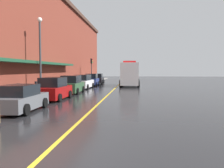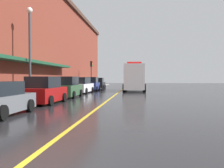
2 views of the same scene
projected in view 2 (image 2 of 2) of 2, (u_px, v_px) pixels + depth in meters
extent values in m
plane|color=#232326|center=(118.00, 93.00, 29.07)|extent=(112.00, 112.00, 0.00)
cube|color=gray|center=(66.00, 92.00, 29.70)|extent=(2.40, 70.00, 0.15)
cube|color=gold|center=(118.00, 93.00, 29.07)|extent=(0.16, 70.00, 0.01)
cube|color=maroon|center=(10.00, 39.00, 29.21)|extent=(10.39, 64.00, 12.60)
cube|color=#19472D|center=(27.00, 61.00, 20.75)|extent=(1.20, 22.40, 0.24)
cylinder|color=black|center=(30.00, 106.00, 12.54)|extent=(0.23, 0.64, 0.64)
cylinder|color=black|center=(2.00, 113.00, 9.95)|extent=(0.23, 0.64, 0.64)
cube|color=maroon|center=(45.00, 94.00, 16.62)|extent=(1.85, 4.22, 0.89)
cube|color=black|center=(43.00, 82.00, 16.39)|extent=(1.63, 2.33, 0.73)
cylinder|color=black|center=(40.00, 97.00, 18.02)|extent=(0.24, 0.65, 0.64)
cylinder|color=black|center=(64.00, 97.00, 17.79)|extent=(0.24, 0.65, 0.64)
cylinder|color=black|center=(23.00, 100.00, 15.46)|extent=(0.24, 0.65, 0.64)
cylinder|color=black|center=(50.00, 101.00, 15.23)|extent=(0.24, 0.65, 0.64)
cube|color=#2D5133|center=(67.00, 90.00, 21.98)|extent=(1.78, 4.37, 0.91)
cube|color=black|center=(67.00, 81.00, 21.74)|extent=(1.58, 2.41, 0.74)
cylinder|color=black|center=(62.00, 93.00, 23.41)|extent=(0.23, 0.64, 0.64)
cylinder|color=black|center=(81.00, 93.00, 23.25)|extent=(0.23, 0.64, 0.64)
cylinder|color=black|center=(53.00, 95.00, 20.72)|extent=(0.23, 0.64, 0.64)
cylinder|color=black|center=(74.00, 95.00, 20.56)|extent=(0.23, 0.64, 0.64)
cube|color=silver|center=(81.00, 88.00, 28.22)|extent=(1.97, 4.86, 0.88)
cube|color=black|center=(81.00, 80.00, 27.97)|extent=(1.71, 2.70, 0.72)
cylinder|color=black|center=(77.00, 90.00, 29.83)|extent=(0.25, 0.65, 0.64)
cylinder|color=black|center=(92.00, 90.00, 29.57)|extent=(0.25, 0.65, 0.64)
cylinder|color=black|center=(70.00, 91.00, 26.89)|extent=(0.25, 0.65, 0.64)
cylinder|color=black|center=(86.00, 91.00, 26.63)|extent=(0.25, 0.65, 0.64)
cube|color=navy|center=(91.00, 86.00, 33.57)|extent=(1.87, 4.30, 0.91)
cube|color=black|center=(91.00, 80.00, 33.33)|extent=(1.64, 2.39, 0.74)
cylinder|color=black|center=(87.00, 88.00, 34.95)|extent=(0.24, 0.65, 0.64)
cylinder|color=black|center=(99.00, 88.00, 34.83)|extent=(0.24, 0.65, 0.64)
cylinder|color=black|center=(83.00, 89.00, 32.32)|extent=(0.24, 0.65, 0.64)
cylinder|color=black|center=(97.00, 89.00, 32.20)|extent=(0.24, 0.65, 0.64)
cube|color=black|center=(98.00, 85.00, 39.86)|extent=(1.95, 4.92, 0.86)
cube|color=black|center=(98.00, 80.00, 39.60)|extent=(1.69, 2.73, 0.70)
cylinder|color=black|center=(94.00, 86.00, 41.42)|extent=(0.24, 0.65, 0.64)
cylinder|color=black|center=(105.00, 86.00, 41.31)|extent=(0.24, 0.65, 0.64)
cylinder|color=black|center=(92.00, 87.00, 38.42)|extent=(0.24, 0.65, 0.64)
cylinder|color=black|center=(103.00, 87.00, 38.31)|extent=(0.24, 0.65, 0.64)
cube|color=silver|center=(134.00, 77.00, 29.75)|extent=(2.43, 2.20, 3.07)
cube|color=silver|center=(135.00, 78.00, 33.81)|extent=(2.44, 5.34, 2.83)
cube|color=red|center=(134.00, 63.00, 29.71)|extent=(1.70, 0.60, 0.24)
cylinder|color=black|center=(145.00, 88.00, 29.74)|extent=(0.30, 1.00, 1.00)
cylinder|color=black|center=(124.00, 88.00, 29.98)|extent=(0.30, 1.00, 1.00)
cylinder|color=black|center=(144.00, 87.00, 33.06)|extent=(0.30, 1.00, 1.00)
cylinder|color=black|center=(125.00, 87.00, 33.30)|extent=(0.30, 1.00, 1.00)
cylinder|color=black|center=(143.00, 87.00, 35.20)|extent=(0.30, 1.00, 1.00)
cylinder|color=black|center=(126.00, 86.00, 35.45)|extent=(0.30, 1.00, 1.00)
cylinder|color=#4C4C51|center=(23.00, 93.00, 16.72)|extent=(0.07, 0.07, 1.05)
cube|color=black|center=(23.00, 83.00, 16.70)|extent=(0.14, 0.18, 0.28)
cylinder|color=#33383D|center=(30.00, 56.00, 19.16)|extent=(0.18, 0.18, 6.50)
sphere|color=white|center=(30.00, 10.00, 19.08)|extent=(0.44, 0.44, 0.44)
cylinder|color=#232326|center=(91.00, 77.00, 40.91)|extent=(0.14, 0.14, 3.40)
cube|color=black|center=(91.00, 64.00, 40.86)|extent=(0.28, 0.36, 0.90)
sphere|color=red|center=(92.00, 62.00, 40.84)|extent=(0.16, 0.16, 0.16)
sphere|color=gold|center=(92.00, 64.00, 40.84)|extent=(0.16, 0.16, 0.16)
sphere|color=green|center=(92.00, 66.00, 40.85)|extent=(0.16, 0.16, 0.16)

